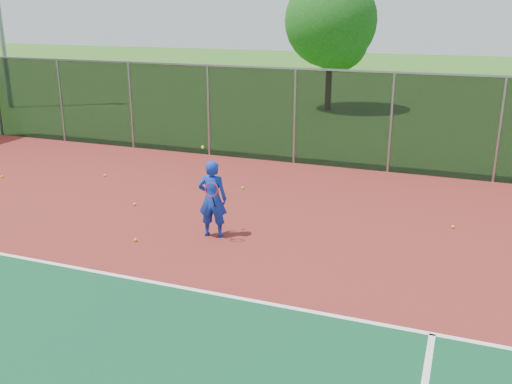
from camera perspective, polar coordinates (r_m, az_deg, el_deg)
court_apron at (r=8.85m, az=3.27°, el=-14.89°), size 30.00×20.00×0.02m
fence_back at (r=17.55m, az=13.36°, el=6.84°), size 30.00×0.06×3.03m
tennis_player at (r=12.31m, az=-4.37°, el=-0.67°), size 0.69×0.67×1.99m
practice_ball_0 at (r=18.41m, az=-24.05°, el=1.42°), size 0.07×0.07×0.07m
practice_ball_1 at (r=17.52m, az=-14.88°, el=1.62°), size 0.07×0.07×0.07m
practice_ball_2 at (r=13.74m, az=19.08°, el=-3.30°), size 0.07×0.07×0.07m
practice_ball_3 at (r=12.54m, az=-11.98°, el=-4.70°), size 0.07×0.07×0.07m
practice_ball_4 at (r=15.76m, az=-1.33°, el=0.42°), size 0.07×0.07×0.07m
practice_ball_5 at (r=14.78m, az=-12.05°, el=-1.19°), size 0.07×0.07×0.07m
tree_back_left at (r=28.08m, az=7.65°, el=16.19°), size 4.35×4.35×6.39m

